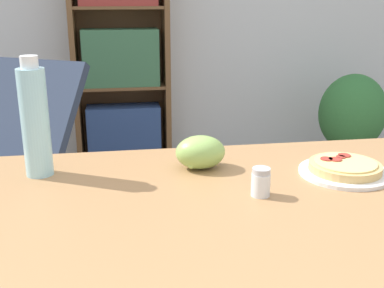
# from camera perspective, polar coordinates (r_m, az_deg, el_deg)

# --- Properties ---
(dining_table) EXTENTS (1.32, 0.78, 0.77)m
(dining_table) POSITION_cam_1_polar(r_m,az_deg,el_deg) (1.12, 4.01, -11.55)
(dining_table) COLOR #A37549
(dining_table) RESTS_ON ground_plane
(pizza_on_plate) EXTENTS (0.23, 0.23, 0.04)m
(pizza_on_plate) POSITION_cam_1_polar(r_m,az_deg,el_deg) (1.28, 17.63, -2.82)
(pizza_on_plate) COLOR white
(pizza_on_plate) RESTS_ON dining_table
(grape_bunch) EXTENTS (0.13, 0.10, 0.09)m
(grape_bunch) POSITION_cam_1_polar(r_m,az_deg,el_deg) (1.25, 0.99, -1.01)
(grape_bunch) COLOR #93BC5B
(grape_bunch) RESTS_ON dining_table
(drink_bottle) EXTENTS (0.07, 0.07, 0.30)m
(drink_bottle) POSITION_cam_1_polar(r_m,az_deg,el_deg) (1.24, -18.11, 2.64)
(drink_bottle) COLOR #A3DBEA
(drink_bottle) RESTS_ON dining_table
(salt_shaker) EXTENTS (0.04, 0.04, 0.07)m
(salt_shaker) POSITION_cam_1_polar(r_m,az_deg,el_deg) (1.10, 8.16, -4.49)
(salt_shaker) COLOR white
(salt_shaker) RESTS_ON dining_table
(bookshelf) EXTENTS (0.68, 0.29, 1.67)m
(bookshelf) POSITION_cam_1_polar(r_m,az_deg,el_deg) (3.48, -8.44, 10.51)
(bookshelf) COLOR brown
(bookshelf) RESTS_ON ground_plane
(potted_plant_floor) EXTENTS (0.47, 0.40, 0.68)m
(potted_plant_floor) POSITION_cam_1_polar(r_m,az_deg,el_deg) (3.55, 18.42, 2.85)
(potted_plant_floor) COLOR #BCB2A3
(potted_plant_floor) RESTS_ON ground_plane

